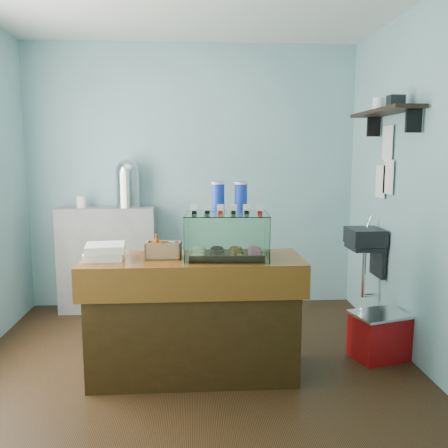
{
  "coord_description": "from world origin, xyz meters",
  "views": [
    {
      "loc": [
        0.01,
        -3.64,
        1.65
      ],
      "look_at": [
        0.23,
        -0.15,
        1.13
      ],
      "focal_mm": 38.0,
      "sensor_mm": 36.0,
      "label": 1
    }
  ],
  "objects": [
    {
      "name": "counter",
      "position": [
        0.0,
        -0.25,
        0.46
      ],
      "size": [
        1.6,
        0.6,
        0.9
      ],
      "color": "#3B210B",
      "rests_on": "ground"
    },
    {
      "name": "coffee_urn",
      "position": [
        -0.67,
        1.33,
        1.36
      ],
      "size": [
        0.27,
        0.27,
        0.5
      ],
      "color": "silver",
      "rests_on": "back_shelf"
    },
    {
      "name": "pastry_boxes",
      "position": [
        -0.63,
        -0.25,
        0.95
      ],
      "size": [
        0.31,
        0.31,
        0.11
      ],
      "rotation": [
        0.0,
        0.0,
        0.07
      ],
      "color": "white",
      "rests_on": "counter"
    },
    {
      "name": "room_shell",
      "position": [
        0.03,
        0.01,
        1.71
      ],
      "size": [
        3.54,
        3.04,
        2.82
      ],
      "color": "#79A5B0",
      "rests_on": "ground"
    },
    {
      "name": "display_case",
      "position": [
        0.26,
        -0.22,
        1.08
      ],
      "size": [
        0.63,
        0.48,
        0.55
      ],
      "rotation": [
        0.0,
        0.0,
        -0.06
      ],
      "color": "#361D10",
      "rests_on": "counter"
    },
    {
      "name": "ground",
      "position": [
        0.0,
        0.0,
        0.0
      ],
      "size": [
        3.5,
        3.5,
        0.0
      ],
      "primitive_type": "plane",
      "color": "black",
      "rests_on": "ground"
    },
    {
      "name": "back_shelf",
      "position": [
        -0.9,
        1.32,
        0.55
      ],
      "size": [
        1.0,
        0.32,
        1.1
      ],
      "primitive_type": "cube",
      "color": "#939396",
      "rests_on": "ground"
    },
    {
      "name": "condiment_crate",
      "position": [
        -0.22,
        -0.25,
        0.96
      ],
      "size": [
        0.26,
        0.17,
        0.18
      ],
      "rotation": [
        0.0,
        0.0,
        -0.08
      ],
      "color": "#A27B51",
      "rests_on": "counter"
    },
    {
      "name": "red_cooler",
      "position": [
        1.51,
        -0.06,
        0.19
      ],
      "size": [
        0.5,
        0.43,
        0.38
      ],
      "rotation": [
        0.0,
        0.0,
        0.28
      ],
      "color": "#AF0E0F",
      "rests_on": "ground"
    }
  ]
}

